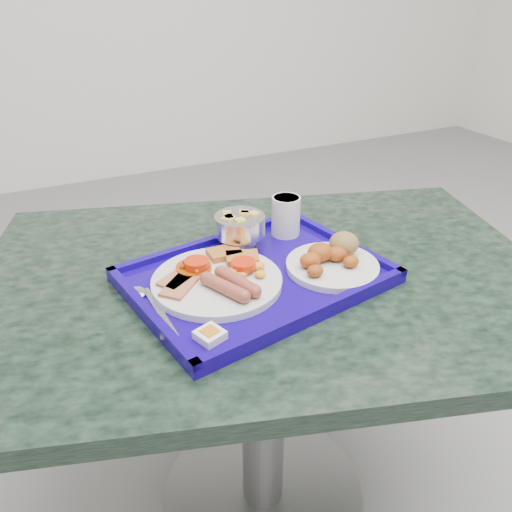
{
  "coord_description": "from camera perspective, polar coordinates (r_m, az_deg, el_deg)",
  "views": [
    {
      "loc": [
        -0.72,
        -0.4,
        1.21
      ],
      "look_at": [
        -0.37,
        0.33,
        0.76
      ],
      "focal_mm": 35.0,
      "sensor_mm": 36.0,
      "label": 1
    }
  ],
  "objects": [
    {
      "name": "jam_packet",
      "position": [
        0.79,
        -5.28,
        -8.97
      ],
      "size": [
        0.05,
        0.05,
        0.02
      ],
      "rotation": [
        0.0,
        0.0,
        0.34
      ],
      "color": "white",
      "rests_on": "tray"
    },
    {
      "name": "tray",
      "position": [
        0.95,
        0.0,
        -2.42
      ],
      "size": [
        0.51,
        0.41,
        0.03
      ],
      "rotation": [
        0.0,
        0.0,
        0.17
      ],
      "color": "#14027B",
      "rests_on": "table"
    },
    {
      "name": "juice_cup",
      "position": [
        1.08,
        3.43,
        4.74
      ],
      "size": [
        0.06,
        0.06,
        0.09
      ],
      "color": "silver",
      "rests_on": "tray"
    },
    {
      "name": "main_plate",
      "position": [
        0.92,
        -4.18,
        -2.44
      ],
      "size": [
        0.24,
        0.24,
        0.04
      ],
      "rotation": [
        0.0,
        0.0,
        0.27
      ],
      "color": "silver",
      "rests_on": "tray"
    },
    {
      "name": "table",
      "position": [
        1.09,
        0.93,
        -9.97
      ],
      "size": [
        1.29,
        1.04,
        0.7
      ],
      "rotation": [
        0.0,
        0.0,
        -0.29
      ],
      "color": "slate",
      "rests_on": "floor"
    },
    {
      "name": "spoon",
      "position": [
        0.89,
        -12.63,
        -4.72
      ],
      "size": [
        0.06,
        0.17,
        0.01
      ],
      "rotation": [
        0.0,
        0.0,
        -0.26
      ],
      "color": "silver",
      "rests_on": "tray"
    },
    {
      "name": "fruit_bowl",
      "position": [
        1.03,
        -1.88,
        3.48
      ],
      "size": [
        0.1,
        0.1,
        0.07
      ],
      "color": "silver",
      "rests_on": "tray"
    },
    {
      "name": "bread_plate",
      "position": [
        0.97,
        8.75,
        -0.33
      ],
      "size": [
        0.18,
        0.18,
        0.06
      ],
      "rotation": [
        0.0,
        0.0,
        0.05
      ],
      "color": "silver",
      "rests_on": "tray"
    },
    {
      "name": "knife",
      "position": [
        0.86,
        -10.95,
        -6.26
      ],
      "size": [
        0.02,
        0.16,
        0.0
      ],
      "primitive_type": "cube",
      "rotation": [
        0.0,
        0.0,
        0.05
      ],
      "color": "silver",
      "rests_on": "tray"
    }
  ]
}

